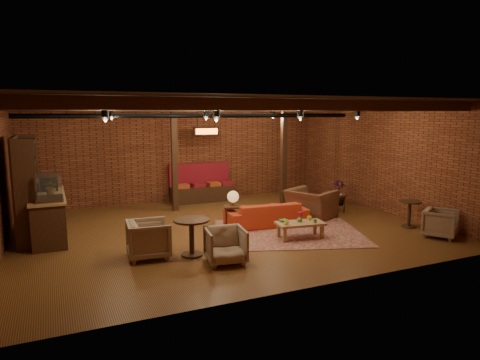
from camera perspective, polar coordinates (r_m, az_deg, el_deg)
name	(u,v)px	position (r m, az deg, el deg)	size (l,w,h in m)	color
floor	(226,229)	(10.96, -1.88, -6.56)	(10.00, 10.00, 0.00)	#3F1F0F
ceiling	(225,102)	(10.57, -1.97, 10.41)	(10.00, 8.00, 0.02)	black
wall_back	(181,153)	(14.41, -7.92, 3.56)	(10.00, 0.02, 3.20)	brown
wall_front	(317,194)	(7.14, 10.24, -1.91)	(10.00, 0.02, 3.20)	brown
wall_right	(382,158)	(13.34, 18.43, 2.77)	(0.02, 8.00, 3.20)	brown
ceiling_beams	(225,107)	(10.56, -1.96, 9.76)	(9.80, 6.40, 0.22)	black
ceiling_pipe	(204,116)	(12.06, -4.84, 8.54)	(0.12, 0.12, 9.60)	black
post_left	(174,158)	(12.91, -8.75, 2.93)	(0.16, 0.16, 3.20)	black
post_right	(284,155)	(13.66, 5.85, 3.31)	(0.16, 0.16, 3.20)	black
service_counter	(48,205)	(11.00, -24.24, -3.01)	(0.80, 2.50, 1.60)	black
plant_counter	(51,185)	(11.12, -23.86, -0.66)	(0.35, 0.39, 0.30)	#337F33
shelving_hutch	(28,188)	(11.04, -26.44, -1.01)	(0.52, 2.00, 2.40)	black
banquette	(203,186)	(14.31, -5.02, -0.87)	(2.10, 0.70, 1.00)	maroon
service_sign	(206,131)	(13.69, -4.50, 6.49)	(0.86, 0.06, 0.30)	orange
ceiling_spotlights	(225,116)	(10.56, -1.96, 8.57)	(6.40, 4.40, 0.28)	black
rug	(288,233)	(10.68, 6.43, -6.99)	(3.54, 2.71, 0.01)	maroon
sofa	(266,214)	(11.24, 3.55, -4.54)	(2.13, 0.83, 0.62)	#B83319
coffee_table	(300,224)	(10.19, 7.97, -5.83)	(1.19, 0.71, 0.64)	#936844
side_table_lamp	(233,199)	(11.02, -0.94, -2.61)	(0.59, 0.59, 0.95)	black
round_table_left	(192,231)	(8.90, -6.47, -6.77)	(0.74, 0.74, 0.78)	black
armchair_a	(149,237)	(8.96, -12.09, -7.47)	(0.82, 0.77, 0.85)	#BDAD92
armchair_b	(226,244)	(8.49, -1.94, -8.49)	(0.75, 0.70, 0.77)	#BDAD92
armchair_right	(311,199)	(12.19, 9.47, -2.50)	(1.23, 0.80, 1.07)	brown
side_table_book	(335,196)	(12.92, 12.61, -2.12)	(0.63, 0.63, 0.56)	black
round_table_right	(409,210)	(11.87, 21.65, -3.70)	(0.59, 0.59, 0.69)	black
armchair_far	(441,222)	(11.25, 25.17, -5.08)	(0.71, 0.67, 0.73)	#BDAD92
plant_tall	(339,168)	(13.95, 13.12, 1.54)	(1.33, 1.33, 2.38)	#4C7F4C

